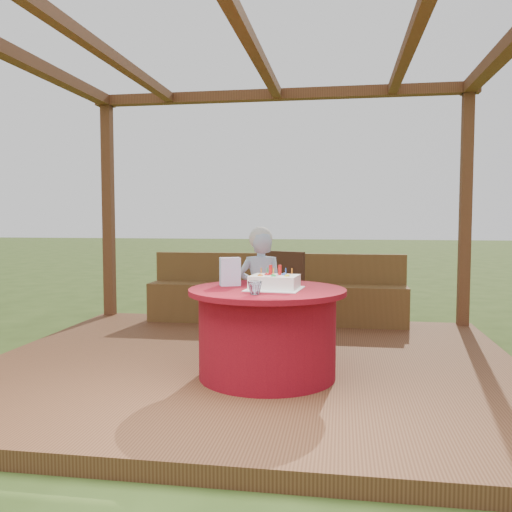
% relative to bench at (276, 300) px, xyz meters
% --- Properties ---
extents(ground, '(60.00, 60.00, 0.00)m').
position_rel_bench_xyz_m(ground, '(0.00, -1.72, -0.38)').
color(ground, '#314918').
rests_on(ground, ground).
extents(deck, '(4.50, 4.00, 0.12)m').
position_rel_bench_xyz_m(deck, '(0.00, -1.72, -0.32)').
color(deck, brown).
rests_on(deck, ground).
extents(pergola, '(4.50, 4.00, 2.72)m').
position_rel_bench_xyz_m(pergola, '(0.00, -1.72, 2.02)').
color(pergola, brown).
rests_on(pergola, deck).
extents(bench, '(3.00, 0.42, 0.80)m').
position_rel_bench_xyz_m(bench, '(0.00, 0.00, 0.00)').
color(bench, brown).
rests_on(bench, deck).
extents(table, '(1.20, 1.20, 0.68)m').
position_rel_bench_xyz_m(table, '(0.20, -2.19, 0.08)').
color(table, maroon).
rests_on(table, deck).
extents(chair, '(0.58, 0.58, 0.89)m').
position_rel_bench_xyz_m(chair, '(0.15, -1.03, 0.23)').
color(chair, '#3B2112').
rests_on(chair, deck).
extents(elderly_woman, '(0.42, 0.30, 1.14)m').
position_rel_bench_xyz_m(elderly_woman, '(0.04, -1.46, 0.32)').
color(elderly_woman, '#9EC3EB').
rests_on(elderly_woman, deck).
extents(birthday_cake, '(0.44, 0.44, 0.18)m').
position_rel_bench_xyz_m(birthday_cake, '(0.26, -2.22, 0.47)').
color(birthday_cake, white).
rests_on(birthday_cake, table).
extents(gift_bag, '(0.18, 0.15, 0.22)m').
position_rel_bench_xyz_m(gift_bag, '(-0.12, -2.05, 0.53)').
color(gift_bag, '#EB98C8').
rests_on(gift_bag, table).
extents(drinking_glass, '(0.12, 0.12, 0.10)m').
position_rel_bench_xyz_m(drinking_glass, '(0.16, -2.53, 0.47)').
color(drinking_glass, white).
rests_on(drinking_glass, table).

